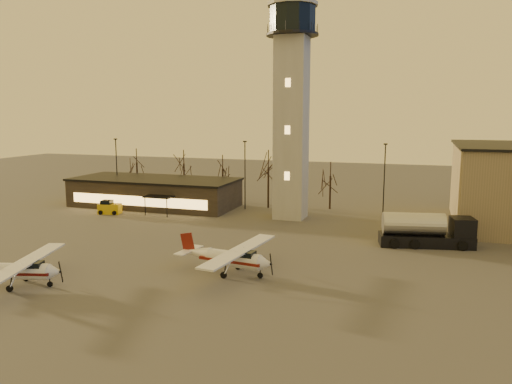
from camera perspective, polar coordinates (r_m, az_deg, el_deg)
ground at (r=41.13m, az=-6.78°, el=-11.16°), size 220.00×220.00×0.00m
control_tower at (r=67.00m, az=4.09°, el=10.85°), size 6.80×6.80×32.60m
terminal at (r=78.12m, az=-11.48°, el=-0.01°), size 25.40×12.20×4.30m
light_poles at (r=68.38m, az=4.61°, el=1.63°), size 58.50×12.25×10.14m
tree_row at (r=80.42m, az=-3.87°, el=3.12°), size 37.20×9.20×8.80m
cessna_front at (r=44.47m, az=-2.35°, el=-7.99°), size 9.67×12.20×3.35m
cessna_rear at (r=45.73m, az=-25.13°, el=-8.46°), size 9.17×11.38×3.15m
fuel_truck at (r=56.60m, az=18.84°, el=-4.47°), size 10.09×4.69×3.61m
service_cart at (r=73.86m, az=-16.41°, el=-1.83°), size 3.28×2.39×1.92m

